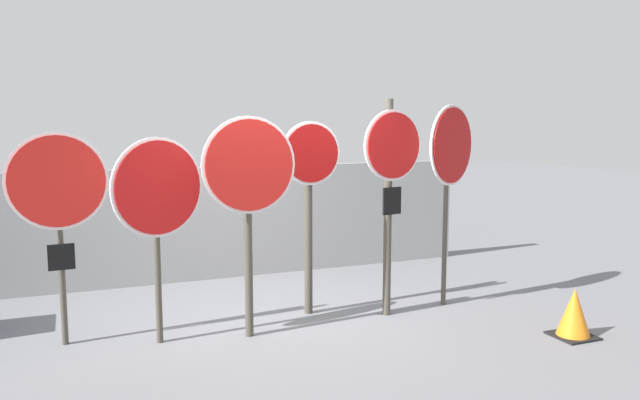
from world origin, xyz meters
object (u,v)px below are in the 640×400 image
object	(u,v)px
stop_sign_4	(391,173)
stop_sign_0	(58,194)
traffic_cone_0	(574,313)
stop_sign_1	(158,197)
stop_sign_5	(451,156)
stop_sign_3	(310,183)
stop_sign_2	(249,183)

from	to	relation	value
stop_sign_4	stop_sign_0	bearing A→B (deg)	162.92
stop_sign_4	traffic_cone_0	bearing A→B (deg)	-54.73
stop_sign_1	stop_sign_4	world-z (taller)	stop_sign_4
stop_sign_0	stop_sign_4	xyz separation A→B (m)	(3.32, -0.33, 0.11)
stop_sign_1	stop_sign_4	xyz separation A→B (m)	(2.45, -0.05, 0.15)
stop_sign_0	stop_sign_5	distance (m)	4.15
stop_sign_1	stop_sign_4	bearing A→B (deg)	-22.37
stop_sign_0	stop_sign_4	bearing A→B (deg)	-9.58
stop_sign_0	stop_sign_3	size ratio (longest dim) A/B	0.96
traffic_cone_0	stop_sign_0	bearing A→B (deg)	160.80
stop_sign_0	stop_sign_3	world-z (taller)	stop_sign_3
stop_sign_4	traffic_cone_0	distance (m)	2.31
stop_sign_5	stop_sign_0	bearing A→B (deg)	149.25
stop_sign_3	stop_sign_4	xyz separation A→B (m)	(0.79, -0.38, 0.12)
stop_sign_3	traffic_cone_0	bearing A→B (deg)	-41.42
stop_sign_1	stop_sign_3	size ratio (longest dim) A/B	0.93
stop_sign_1	traffic_cone_0	size ratio (longest dim) A/B	4.00
stop_sign_3	stop_sign_4	distance (m)	0.88
stop_sign_0	stop_sign_4	world-z (taller)	stop_sign_4
stop_sign_2	stop_sign_4	size ratio (longest dim) A/B	0.92
stop_sign_1	stop_sign_3	xyz separation A→B (m)	(1.66, 0.33, 0.03)
stop_sign_2	stop_sign_4	xyz separation A→B (m)	(1.61, 0.11, 0.03)
stop_sign_2	stop_sign_4	distance (m)	1.61
stop_sign_3	stop_sign_4	size ratio (longest dim) A/B	0.90
stop_sign_2	stop_sign_5	distance (m)	2.44
stop_sign_0	traffic_cone_0	distance (m)	5.11
stop_sign_1	stop_sign_2	world-z (taller)	stop_sign_2
stop_sign_1	stop_sign_5	size ratio (longest dim) A/B	0.86
traffic_cone_0	stop_sign_2	bearing A→B (deg)	158.18
stop_sign_3	stop_sign_5	size ratio (longest dim) A/B	0.92
stop_sign_0	stop_sign_2	world-z (taller)	stop_sign_2
stop_sign_0	stop_sign_5	bearing A→B (deg)	-7.20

